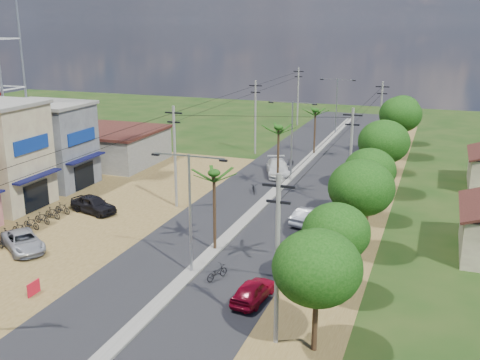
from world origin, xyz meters
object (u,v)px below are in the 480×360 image
(moto_rider_east, at_px, (217,273))
(car_parked_silver, at_px, (23,242))
(car_white_far, at_px, (278,168))
(roadside_sign, at_px, (34,288))
(car_parked_dark, at_px, (93,205))
(car_red_near, at_px, (253,291))
(parked_scooter_row, at_px, (14,232))
(car_silver_mid, at_px, (308,216))

(moto_rider_east, bearing_deg, car_parked_silver, 23.09)
(car_white_far, distance_m, roadside_sign, 31.79)
(car_parked_dark, bearing_deg, car_parked_silver, -164.54)
(car_parked_dark, xyz_separation_m, moto_rider_east, (14.85, -8.35, -0.29))
(car_red_near, distance_m, parked_scooter_row, 20.55)
(car_white_far, bearing_deg, roadside_sign, -121.91)
(moto_rider_east, height_order, roadside_sign, moto_rider_east)
(car_parked_silver, bearing_deg, parked_scooter_row, 88.27)
(car_silver_mid, relative_size, moto_rider_east, 2.25)
(car_parked_dark, relative_size, roadside_sign, 4.17)
(car_red_near, xyz_separation_m, moto_rider_east, (-3.09, 1.94, -0.19))
(car_silver_mid, distance_m, roadside_sign, 21.79)
(car_red_near, height_order, car_parked_silver, car_parked_silver)
(car_parked_dark, bearing_deg, moto_rider_east, -103.96)
(car_red_near, bearing_deg, parked_scooter_row, -3.12)
(car_parked_silver, xyz_separation_m, moto_rider_east, (14.84, 0.38, -0.19))
(car_white_far, distance_m, moto_rider_east, 25.71)
(moto_rider_east, distance_m, parked_scooter_row, 17.25)
(car_parked_silver, bearing_deg, moto_rider_east, -54.00)
(car_white_far, bearing_deg, car_silver_mid, -84.94)
(car_white_far, relative_size, moto_rider_east, 3.11)
(car_silver_mid, height_order, moto_rider_east, car_silver_mid)
(car_red_near, distance_m, car_silver_mid, 13.97)
(car_white_far, relative_size, car_parked_silver, 1.17)
(car_parked_silver, bearing_deg, car_parked_dark, 34.61)
(car_red_near, distance_m, roadside_sign, 13.20)
(moto_rider_east, bearing_deg, car_silver_mid, -82.79)
(car_white_far, height_order, parked_scooter_row, car_white_far)
(car_red_near, relative_size, roadside_sign, 3.60)
(car_silver_mid, height_order, car_white_far, car_white_far)
(car_parked_silver, height_order, parked_scooter_row, car_parked_silver)
(roadside_sign, bearing_deg, car_parked_dark, 110.78)
(roadside_sign, bearing_deg, car_silver_mid, 54.66)
(car_silver_mid, height_order, roadside_sign, car_silver_mid)
(car_red_near, bearing_deg, car_parked_dark, -23.74)
(car_white_far, relative_size, roadside_sign, 5.20)
(car_parked_dark, bearing_deg, car_white_far, -18.36)
(car_red_near, xyz_separation_m, roadside_sign, (-12.65, -3.77, -0.21))
(car_white_far, bearing_deg, parked_scooter_row, -140.49)
(roadside_sign, bearing_deg, car_parked_silver, 134.89)
(moto_rider_east, bearing_deg, parked_scooter_row, 17.13)
(car_parked_silver, bearing_deg, car_silver_mid, -20.77)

